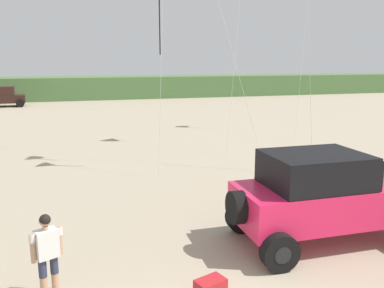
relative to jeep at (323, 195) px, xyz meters
name	(u,v)px	position (x,y,z in m)	size (l,w,h in m)	color
dune_ridge	(142,87)	(2.76, 42.17, 0.08)	(90.00, 6.85, 2.57)	#4C703D
jeep	(323,195)	(0.00, 0.00, 0.00)	(4.87, 2.44, 2.26)	#EA2151
person_watching	(47,251)	(-6.34, -0.63, -0.26)	(0.58, 0.42, 1.67)	tan
distant_pickup	(1,97)	(-12.36, 34.89, -0.26)	(4.72, 2.66, 1.98)	black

